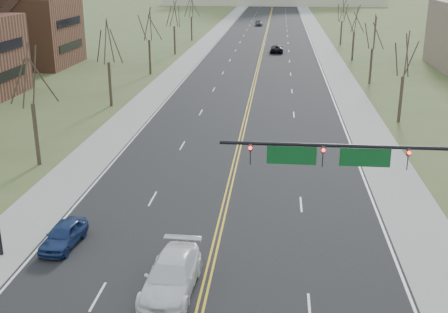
% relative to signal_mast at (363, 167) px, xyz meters
% --- Properties ---
extents(road, '(20.00, 380.00, 0.01)m').
position_rel_signal_mast_xyz_m(road, '(-7.45, 96.50, -5.76)').
color(road, black).
rests_on(road, ground).
extents(sidewalk_left, '(4.00, 380.00, 0.03)m').
position_rel_signal_mast_xyz_m(sidewalk_left, '(-19.45, 96.50, -5.75)').
color(sidewalk_left, gray).
rests_on(sidewalk_left, ground).
extents(sidewalk_right, '(4.00, 380.00, 0.03)m').
position_rel_signal_mast_xyz_m(sidewalk_right, '(4.55, 96.50, -5.75)').
color(sidewalk_right, gray).
rests_on(sidewalk_right, ground).
extents(center_line, '(0.42, 380.00, 0.01)m').
position_rel_signal_mast_xyz_m(center_line, '(-7.45, 96.50, -5.75)').
color(center_line, gold).
rests_on(center_line, road).
extents(edge_line_left, '(0.15, 380.00, 0.01)m').
position_rel_signal_mast_xyz_m(edge_line_left, '(-17.25, 96.50, -5.75)').
color(edge_line_left, silver).
rests_on(edge_line_left, road).
extents(edge_line_right, '(0.15, 380.00, 0.01)m').
position_rel_signal_mast_xyz_m(edge_line_right, '(2.35, 96.50, -5.75)').
color(edge_line_right, silver).
rests_on(edge_line_right, road).
extents(signal_mast, '(12.12, 0.44, 7.20)m').
position_rel_signal_mast_xyz_m(signal_mast, '(0.00, 0.00, 0.00)').
color(signal_mast, black).
rests_on(signal_mast, ground).
extents(tree_l_0, '(3.96, 3.96, 9.00)m').
position_rel_signal_mast_xyz_m(tree_l_0, '(-22.95, 14.50, 1.18)').
color(tree_l_0, '#34261F').
rests_on(tree_l_0, ground).
extents(tree_r_1, '(3.74, 3.74, 8.50)m').
position_rel_signal_mast_xyz_m(tree_r_1, '(8.05, 30.50, 0.79)').
color(tree_r_1, '#34261F').
rests_on(tree_r_1, ground).
extents(tree_l_1, '(3.96, 3.96, 9.00)m').
position_rel_signal_mast_xyz_m(tree_l_1, '(-22.95, 34.50, 1.18)').
color(tree_l_1, '#34261F').
rests_on(tree_l_1, ground).
extents(tree_r_2, '(3.74, 3.74, 8.50)m').
position_rel_signal_mast_xyz_m(tree_r_2, '(8.05, 50.50, 0.79)').
color(tree_r_2, '#34261F').
rests_on(tree_r_2, ground).
extents(tree_l_2, '(3.96, 3.96, 9.00)m').
position_rel_signal_mast_xyz_m(tree_l_2, '(-22.95, 54.50, 1.18)').
color(tree_l_2, '#34261F').
rests_on(tree_l_2, ground).
extents(tree_r_3, '(3.74, 3.74, 8.50)m').
position_rel_signal_mast_xyz_m(tree_r_3, '(8.05, 70.50, 0.79)').
color(tree_r_3, '#34261F').
rests_on(tree_r_3, ground).
extents(tree_l_3, '(3.96, 3.96, 9.00)m').
position_rel_signal_mast_xyz_m(tree_l_3, '(-22.95, 74.50, 1.18)').
color(tree_l_3, '#34261F').
rests_on(tree_l_3, ground).
extents(tree_r_4, '(3.74, 3.74, 8.50)m').
position_rel_signal_mast_xyz_m(tree_r_4, '(8.05, 90.50, 0.79)').
color(tree_r_4, '#34261F').
rests_on(tree_r_4, ground).
extents(tree_l_4, '(3.96, 3.96, 9.00)m').
position_rel_signal_mast_xyz_m(tree_l_4, '(-22.95, 94.50, 1.18)').
color(tree_l_4, '#34261F').
rests_on(tree_l_4, ground).
extents(bldg_left_far, '(17.10, 14.28, 23.25)m').
position_rel_signal_mast_xyz_m(bldg_left_far, '(-45.44, 60.50, 3.78)').
color(bldg_left_far, brown).
rests_on(bldg_left_far, ground).
extents(car_sb_inner_second, '(2.56, 5.81, 1.66)m').
position_rel_signal_mast_xyz_m(car_sb_inner_second, '(-9.02, -2.67, -4.92)').
color(car_sb_inner_second, white).
rests_on(car_sb_inner_second, road).
extents(car_sb_outer_second, '(1.90, 4.04, 1.33)m').
position_rel_signal_mast_xyz_m(car_sb_outer_second, '(-15.90, 1.36, -5.08)').
color(car_sb_outer_second, navy).
rests_on(car_sb_outer_second, road).
extents(car_far_nb, '(2.30, 4.99, 1.38)m').
position_rel_signal_mast_xyz_m(car_far_nb, '(-4.69, 78.50, -5.06)').
color(car_far_nb, black).
rests_on(car_far_nb, road).
extents(car_far_sb, '(2.20, 4.76, 1.58)m').
position_rel_signal_mast_xyz_m(car_far_sb, '(-9.95, 128.50, -4.96)').
color(car_far_sb, '#4C4E54').
rests_on(car_far_sb, road).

